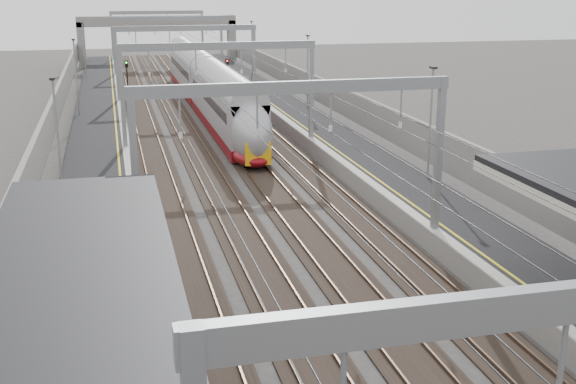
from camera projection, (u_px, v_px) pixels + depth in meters
platform_left at (99, 146)px, 49.70m from camera, size 4.00×120.00×1.00m
platform_right at (322, 135)px, 53.37m from camera, size 4.00×120.00×1.00m
tracks at (215, 146)px, 51.66m from camera, size 11.40×140.00×0.20m
overhead_line at (200, 52)px, 56.14m from camera, size 13.00×140.00×6.60m
overbridge at (158, 27)px, 101.49m from camera, size 22.00×2.20×6.90m
wall_left at (49, 132)px, 48.66m from camera, size 0.30×120.00×3.20m
wall_right at (363, 118)px, 53.80m from camera, size 0.30×120.00×3.20m
train at (209, 91)px, 64.21m from camera, size 2.58×47.08×4.09m
signal_green at (127, 70)px, 76.16m from camera, size 0.32×0.32×3.48m
signal_red_near at (219, 79)px, 69.05m from camera, size 0.32×0.32×3.48m
signal_red_far at (227, 69)px, 77.89m from camera, size 0.32×0.32×3.48m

